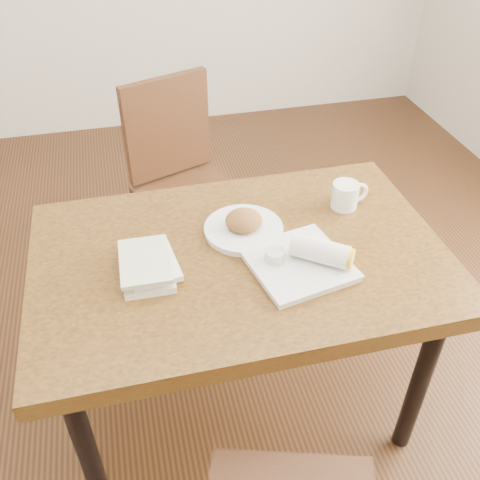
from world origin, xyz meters
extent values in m
cube|color=#472814|center=(0.00, 0.00, -0.01)|extent=(4.00, 5.00, 0.01)
cube|color=brown|center=(0.00, 0.00, 0.72)|extent=(1.26, 0.82, 0.06)
cylinder|color=black|center=(-0.53, -0.31, 0.34)|extent=(0.06, 0.06, 0.69)
cylinder|color=black|center=(0.53, -0.31, 0.34)|extent=(0.06, 0.06, 0.69)
cylinder|color=black|center=(-0.53, 0.31, 0.34)|extent=(0.06, 0.06, 0.69)
cylinder|color=black|center=(0.53, 0.31, 0.34)|extent=(0.06, 0.06, 0.69)
cylinder|color=#472614|center=(0.07, 0.98, 0.23)|extent=(0.04, 0.04, 0.45)
cylinder|color=#472614|center=(-0.27, 0.86, 0.23)|extent=(0.04, 0.04, 0.45)
cylinder|color=#472614|center=(0.20, 0.65, 0.23)|extent=(0.04, 0.04, 0.45)
cylinder|color=#472614|center=(-0.14, 0.52, 0.23)|extent=(0.04, 0.04, 0.45)
cube|color=#472614|center=(-0.04, 0.75, 0.47)|extent=(0.54, 0.54, 0.04)
cube|color=#472614|center=(-0.10, 0.93, 0.73)|extent=(0.39, 0.18, 0.45)
cylinder|color=white|center=(0.04, 0.10, 0.76)|extent=(0.25, 0.25, 0.02)
cylinder|color=white|center=(0.04, 0.10, 0.77)|extent=(0.25, 0.25, 0.01)
ellipsoid|color=#B27538|center=(0.04, 0.10, 0.80)|extent=(0.14, 0.13, 0.06)
cylinder|color=white|center=(0.40, 0.16, 0.80)|extent=(0.09, 0.09, 0.09)
torus|color=white|center=(0.45, 0.16, 0.80)|extent=(0.07, 0.02, 0.07)
cylinder|color=tan|center=(0.40, 0.16, 0.84)|extent=(0.08, 0.08, 0.01)
cylinder|color=#F2E5CC|center=(0.40, 0.16, 0.84)|extent=(0.05, 0.05, 0.00)
cube|color=white|center=(0.15, -0.10, 0.76)|extent=(0.32, 0.32, 0.02)
cube|color=white|center=(0.15, -0.10, 0.77)|extent=(0.32, 0.32, 0.01)
cylinder|color=white|center=(0.21, -0.11, 0.81)|extent=(0.18, 0.16, 0.07)
cylinder|color=yellow|center=(0.28, -0.16, 0.81)|extent=(0.06, 0.06, 0.06)
cylinder|color=silver|center=(0.09, -0.08, 0.79)|extent=(0.06, 0.06, 0.03)
cylinder|color=red|center=(0.09, -0.08, 0.80)|extent=(0.05, 0.05, 0.01)
cube|color=white|center=(-0.28, -0.02, 0.76)|extent=(0.15, 0.21, 0.02)
cube|color=silver|center=(-0.27, -0.02, 0.78)|extent=(0.17, 0.22, 0.02)
cube|color=#9CB277|center=(-0.29, -0.03, 0.80)|extent=(0.15, 0.21, 0.02)
camera|label=1|loc=(-0.30, -1.22, 1.80)|focal=40.00mm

